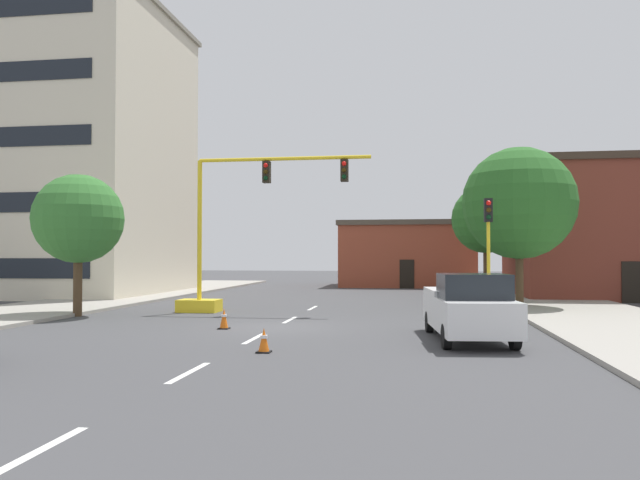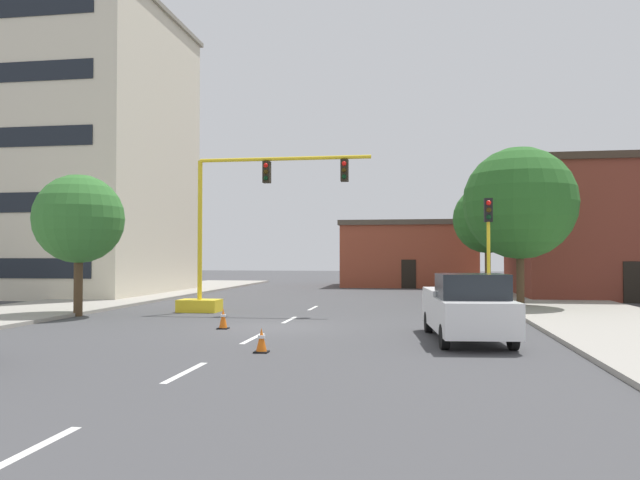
{
  "view_description": "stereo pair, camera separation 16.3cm",
  "coord_description": "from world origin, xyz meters",
  "px_view_note": "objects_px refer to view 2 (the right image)",
  "views": [
    {
      "loc": [
        4.74,
        -21.26,
        2.5
      ],
      "look_at": [
        0.85,
        4.75,
        3.17
      ],
      "focal_mm": 34.86,
      "sensor_mm": 36.0,
      "label": 1
    },
    {
      "loc": [
        4.91,
        -21.24,
        2.5
      ],
      "look_at": [
        0.85,
        4.75,
        3.17
      ],
      "focal_mm": 34.86,
      "sensor_mm": 36.0,
      "label": 2
    }
  ],
  "objects_px": {
    "traffic_cone_roadside_a": "(261,340)",
    "pickup_truck_white": "(467,308)",
    "tree_right_far": "(487,219)",
    "traffic_cone_roadside_b": "(223,319)",
    "traffic_signal_gantry": "(223,262)",
    "traffic_light_pole_right": "(488,230)",
    "tree_right_mid": "(520,203)",
    "tree_left_near": "(79,219)"
  },
  "relations": [
    {
      "from": "traffic_signal_gantry",
      "to": "tree_right_mid",
      "type": "distance_m",
      "value": 14.14
    },
    {
      "from": "traffic_light_pole_right",
      "to": "pickup_truck_white",
      "type": "xyz_separation_m",
      "value": [
        -1.39,
        -6.8,
        -2.55
      ]
    },
    {
      "from": "tree_right_mid",
      "to": "traffic_cone_roadside_b",
      "type": "xyz_separation_m",
      "value": [
        -11.37,
        -9.89,
        -4.63
      ]
    },
    {
      "from": "traffic_signal_gantry",
      "to": "traffic_light_pole_right",
      "type": "distance_m",
      "value": 11.46
    },
    {
      "from": "tree_right_far",
      "to": "pickup_truck_white",
      "type": "distance_m",
      "value": 21.47
    },
    {
      "from": "traffic_light_pole_right",
      "to": "tree_right_mid",
      "type": "distance_m",
      "value": 5.41
    },
    {
      "from": "traffic_signal_gantry",
      "to": "traffic_light_pole_right",
      "type": "relative_size",
      "value": 1.78
    },
    {
      "from": "traffic_signal_gantry",
      "to": "tree_right_mid",
      "type": "relative_size",
      "value": 1.12
    },
    {
      "from": "tree_left_near",
      "to": "tree_right_mid",
      "type": "bearing_deg",
      "value": 19.24
    },
    {
      "from": "tree_right_far",
      "to": "pickup_truck_white",
      "type": "relative_size",
      "value": 1.24
    },
    {
      "from": "tree_right_far",
      "to": "tree_left_near",
      "type": "xyz_separation_m",
      "value": [
        -18.21,
        -15.82,
        -0.74
      ]
    },
    {
      "from": "traffic_light_pole_right",
      "to": "tree_left_near",
      "type": "relative_size",
      "value": 0.82
    },
    {
      "from": "traffic_signal_gantry",
      "to": "tree_right_far",
      "type": "bearing_deg",
      "value": 45.66
    },
    {
      "from": "tree_right_mid",
      "to": "traffic_cone_roadside_b",
      "type": "relative_size",
      "value": 10.7
    },
    {
      "from": "traffic_signal_gantry",
      "to": "traffic_light_pole_right",
      "type": "bearing_deg",
      "value": -4.9
    },
    {
      "from": "tree_right_mid",
      "to": "traffic_signal_gantry",
      "type": "bearing_deg",
      "value": -163.88
    },
    {
      "from": "tree_right_mid",
      "to": "traffic_cone_roadside_a",
      "type": "bearing_deg",
      "value": -120.83
    },
    {
      "from": "traffic_signal_gantry",
      "to": "tree_right_mid",
      "type": "xyz_separation_m",
      "value": [
        13.33,
        3.85,
        2.77
      ]
    },
    {
      "from": "traffic_signal_gantry",
      "to": "pickup_truck_white",
      "type": "distance_m",
      "value": 12.68
    },
    {
      "from": "pickup_truck_white",
      "to": "traffic_cone_roadside_b",
      "type": "height_order",
      "value": "pickup_truck_white"
    },
    {
      "from": "tree_right_far",
      "to": "traffic_cone_roadside_b",
      "type": "bearing_deg",
      "value": -119.58
    },
    {
      "from": "traffic_cone_roadside_a",
      "to": "traffic_cone_roadside_b",
      "type": "distance_m",
      "value": 5.48
    },
    {
      "from": "traffic_light_pole_right",
      "to": "tree_right_mid",
      "type": "relative_size",
      "value": 0.63
    },
    {
      "from": "traffic_light_pole_right",
      "to": "tree_right_far",
      "type": "relative_size",
      "value": 0.7
    },
    {
      "from": "traffic_cone_roadside_a",
      "to": "pickup_truck_white",
      "type": "bearing_deg",
      "value": 29.83
    },
    {
      "from": "tree_left_near",
      "to": "traffic_signal_gantry",
      "type": "bearing_deg",
      "value": 26.48
    },
    {
      "from": "traffic_light_pole_right",
      "to": "traffic_signal_gantry",
      "type": "bearing_deg",
      "value": 175.1
    },
    {
      "from": "tree_right_mid",
      "to": "traffic_cone_roadside_a",
      "type": "height_order",
      "value": "tree_right_mid"
    },
    {
      "from": "traffic_signal_gantry",
      "to": "tree_left_near",
      "type": "xyz_separation_m",
      "value": [
        -5.35,
        -2.67,
        1.8
      ]
    },
    {
      "from": "traffic_light_pole_right",
      "to": "traffic_cone_roadside_b",
      "type": "bearing_deg",
      "value": -151.62
    },
    {
      "from": "tree_right_far",
      "to": "traffic_cone_roadside_b",
      "type": "relative_size",
      "value": 9.65
    },
    {
      "from": "tree_right_far",
      "to": "tree_right_mid",
      "type": "relative_size",
      "value": 0.9
    },
    {
      "from": "pickup_truck_white",
      "to": "traffic_cone_roadside_a",
      "type": "distance_m",
      "value": 6.28
    },
    {
      "from": "tree_right_far",
      "to": "tree_left_near",
      "type": "distance_m",
      "value": 24.14
    },
    {
      "from": "traffic_light_pole_right",
      "to": "traffic_cone_roadside_a",
      "type": "distance_m",
      "value": 12.44
    },
    {
      "from": "pickup_truck_white",
      "to": "tree_left_near",
      "type": "bearing_deg",
      "value": 161.54
    },
    {
      "from": "traffic_light_pole_right",
      "to": "traffic_cone_roadside_b",
      "type": "relative_size",
      "value": 6.72
    },
    {
      "from": "traffic_light_pole_right",
      "to": "traffic_cone_roadside_a",
      "type": "relative_size",
      "value": 7.51
    },
    {
      "from": "tree_right_mid",
      "to": "traffic_cone_roadside_a",
      "type": "xyz_separation_m",
      "value": [
        -8.79,
        -14.73,
        -4.67
      ]
    },
    {
      "from": "pickup_truck_white",
      "to": "traffic_cone_roadside_b",
      "type": "relative_size",
      "value": 7.8
    },
    {
      "from": "tree_right_far",
      "to": "pickup_truck_white",
      "type": "bearing_deg",
      "value": -97.91
    },
    {
      "from": "traffic_cone_roadside_b",
      "to": "tree_right_mid",
      "type": "bearing_deg",
      "value": 41.04
    }
  ]
}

